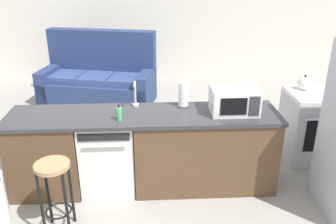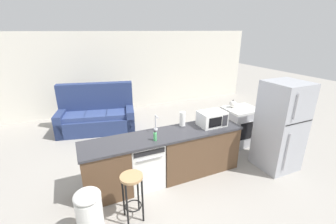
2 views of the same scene
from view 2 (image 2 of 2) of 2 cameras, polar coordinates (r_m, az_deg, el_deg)
The scene contains 14 objects.
ground_plane at distance 4.40m, azimuth -2.56°, elevation -16.61°, with size 24.00×24.00×0.00m, color gray.
wall_back at distance 7.77m, azimuth -12.24°, elevation 9.81°, with size 10.00×0.06×2.60m.
kitchen_counter at distance 4.24m, azimuth 0.42°, elevation -11.29°, with size 2.94×0.66×0.90m.
dishwasher at distance 4.10m, azimuth -5.98°, elevation -12.67°, with size 0.58×0.61×0.84m.
stove_range at distance 5.71m, azimuth 17.73°, elevation -3.34°, with size 0.76×0.68×0.90m.
refrigerator at distance 4.87m, azimuth 26.70°, elevation -3.28°, with size 0.72×0.73×1.75m.
microwave at distance 4.37m, azimuth 11.09°, elevation -1.64°, with size 0.50×0.37×0.28m.
sink_faucet at distance 4.07m, azimuth -3.10°, elevation -3.04°, with size 0.07×0.17×0.30m.
paper_towel_roll at distance 4.27m, azimuth 3.68°, elevation -1.84°, with size 0.14×0.14×0.28m.
soap_bottle at distance 3.74m, azimuth -3.31°, elevation -6.21°, with size 0.06×0.06×0.18m.
kettle at distance 5.51m, azimuth 16.13°, elevation 1.94°, with size 0.21×0.17×0.19m.
bar_stool at distance 3.38m, azimuth -9.11°, elevation -18.53°, with size 0.32×0.32×0.74m.
trash_bin at distance 3.36m, azimuth -19.27°, elevation -23.30°, with size 0.35×0.35×0.74m.
couch at distance 6.52m, azimuth -17.56°, elevation -0.94°, with size 2.15×1.32×1.27m.
Camera 2 is at (-1.26, -3.30, 2.63)m, focal length 24.00 mm.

